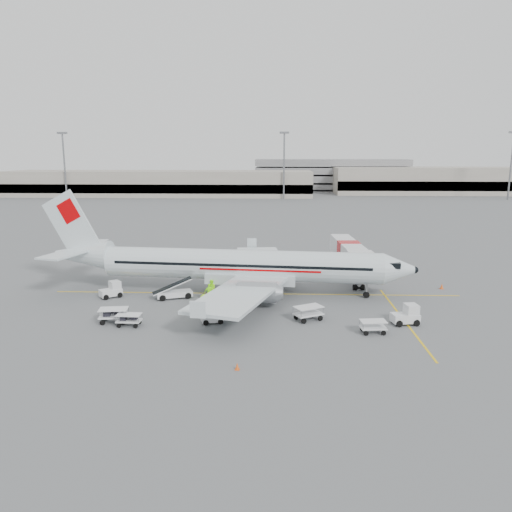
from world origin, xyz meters
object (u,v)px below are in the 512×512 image
(jet_bridge, at_px, (348,259))
(tug_fore, at_px, (405,314))
(aircraft, at_px, (242,244))
(tug_mid, at_px, (212,315))
(belt_loader, at_px, (174,286))
(tug_aft, at_px, (111,290))

(jet_bridge, bearing_deg, tug_fore, -84.93)
(aircraft, distance_m, tug_mid, 11.08)
(jet_bridge, relative_size, tug_fore, 7.13)
(jet_bridge, distance_m, tug_mid, 23.14)
(jet_bridge, bearing_deg, aircraft, -151.06)
(aircraft, relative_size, belt_loader, 7.98)
(jet_bridge, relative_size, belt_loader, 3.41)
(tug_aft, bearing_deg, aircraft, -30.15)
(tug_fore, bearing_deg, aircraft, 138.29)
(jet_bridge, relative_size, tug_aft, 7.60)
(aircraft, distance_m, jet_bridge, 15.30)
(aircraft, relative_size, tug_fore, 16.70)
(jet_bridge, bearing_deg, tug_mid, -132.87)
(jet_bridge, distance_m, tug_aft, 28.37)
(aircraft, relative_size, tug_mid, 20.32)
(jet_bridge, xyz_separation_m, belt_loader, (-19.67, -10.10, -0.87))
(belt_loader, bearing_deg, jet_bridge, 6.59)
(tug_fore, bearing_deg, tug_mid, 171.30)
(belt_loader, bearing_deg, tug_aft, 159.41)
(tug_fore, height_order, tug_aft, tug_fore)
(aircraft, height_order, tug_mid, aircraft)
(aircraft, distance_m, tug_aft, 14.74)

